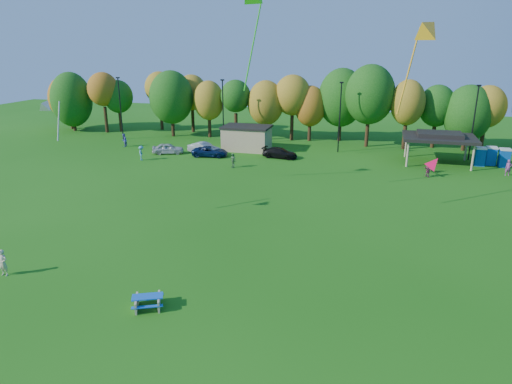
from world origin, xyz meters
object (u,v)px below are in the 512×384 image
(porta_potties, at_px, (492,157))
(kite_flyer, at_px, (3,263))
(car_c, at_px, (210,152))
(car_d, at_px, (280,153))
(car_a, at_px, (168,149))
(picnic_table, at_px, (148,301))
(car_b, at_px, (204,148))

(porta_potties, xyz_separation_m, kite_flyer, (-34.52, -37.23, -0.25))
(car_c, distance_m, car_d, 8.89)
(car_d, bearing_deg, car_a, 103.70)
(picnic_table, xyz_separation_m, car_a, (-15.13, 33.68, 0.27))
(car_a, distance_m, car_d, 14.64)
(car_b, bearing_deg, porta_potties, -67.13)
(picnic_table, xyz_separation_m, car_c, (-9.32, 33.72, 0.22))
(car_a, distance_m, car_c, 5.81)
(car_c, bearing_deg, porta_potties, -90.42)
(picnic_table, bearing_deg, kite_flyer, 150.04)
(car_b, bearing_deg, picnic_table, -145.80)
(porta_potties, xyz_separation_m, car_c, (-33.50, -4.43, -0.47))
(picnic_table, height_order, car_a, car_a)
(kite_flyer, bearing_deg, car_b, 89.94)
(car_b, relative_size, car_c, 0.99)
(picnic_table, relative_size, car_b, 0.46)
(car_a, bearing_deg, picnic_table, -174.55)
(picnic_table, height_order, car_c, car_c)
(picnic_table, relative_size, car_c, 0.46)
(porta_potties, xyz_separation_m, car_b, (-34.71, -3.34, -0.36))
(kite_flyer, height_order, car_c, kite_flyer)
(kite_flyer, xyz_separation_m, car_b, (-0.19, 33.89, -0.11))
(car_a, relative_size, car_c, 0.88)
(kite_flyer, relative_size, car_c, 0.37)
(picnic_table, distance_m, car_a, 36.92)
(car_a, height_order, car_b, car_b)
(porta_potties, xyz_separation_m, picnic_table, (-24.19, -38.16, -0.68))
(car_a, height_order, car_d, car_a)
(porta_potties, bearing_deg, car_a, -173.51)
(picnic_table, distance_m, kite_flyer, 10.39)
(picnic_table, distance_m, car_d, 35.34)
(porta_potties, xyz_separation_m, car_d, (-24.76, -2.82, -0.46))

